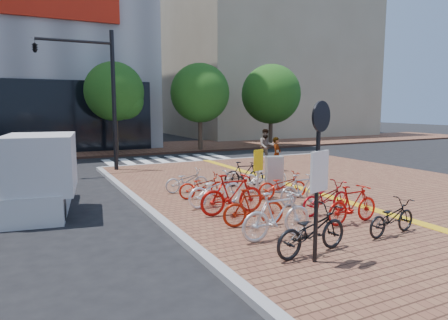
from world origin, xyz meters
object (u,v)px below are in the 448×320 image
bike_3 (232,194)px  bike_12 (265,177)px  bike_1 (277,215)px  bike_13 (244,174)px  bike_7 (392,217)px  yellow_sign (259,165)px  bike_8 (353,204)px  pedestrian_b (266,146)px  notice_sign (319,162)px  traffic_light_pole (79,74)px  box_truck (36,175)px  bike_2 (254,207)px  bike_10 (302,189)px  bike_5 (203,186)px  bike_11 (282,185)px  utility_box (274,174)px  bike_0 (312,230)px  pedestrian_a (277,154)px  bike_9 (326,198)px  bike_4 (215,189)px  bike_6 (187,181)px

bike_3 → bike_12: bearing=-45.2°
bike_1 → bike_13: bike_1 is taller
bike_7 → yellow_sign: 4.97m
bike_8 → pedestrian_b: (4.27, 11.00, 0.41)m
notice_sign → bike_3: bearing=87.5°
bike_12 → traffic_light_pole: (-5.42, 7.51, 4.07)m
bike_1 → box_truck: (-4.91, 5.87, 0.42)m
bike_2 → bike_10: 2.81m
bike_3 → bike_5: (0.05, 2.22, -0.16)m
bike_12 → pedestrian_b: (4.12, 6.43, 0.40)m
bike_10 → traffic_light_pole: 11.91m
bike_2 → bike_11: bike_2 is taller
bike_13 → box_truck: 7.32m
bike_7 → utility_box: (0.22, 5.44, 0.22)m
yellow_sign → bike_1: bearing=-115.4°
bike_0 → notice_sign: notice_sign is taller
bike_0 → pedestrian_a: 11.01m
bike_12 → pedestrian_b: bearing=-36.7°
bike_10 → bike_12: size_ratio=0.82×
pedestrian_a → utility_box: size_ratio=1.26×
bike_7 → bike_8: bike_8 is taller
bike_3 → bike_10: size_ratio=1.19×
yellow_sign → notice_sign: 5.83m
utility_box → bike_8: bearing=-95.1°
bike_13 → bike_12: bearing=-157.3°
bike_11 → bike_13: (-0.10, 2.44, 0.03)m
bike_11 → notice_sign: (-2.60, -4.93, 1.55)m
bike_5 → traffic_light_pole: size_ratio=0.25×
bike_3 → traffic_light_pole: 11.01m
bike_9 → pedestrian_b: size_ratio=0.97×
bike_7 → yellow_sign: size_ratio=1.00×
bike_9 → traffic_light_pole: size_ratio=0.27×
bike_2 → box_truck: size_ratio=0.37×
bike_4 → notice_sign: 5.27m
bike_4 → pedestrian_a: bearing=-59.7°
bike_7 → bike_11: (-0.15, 4.36, 0.02)m
pedestrian_b → utility_box: bearing=-105.6°
bike_2 → yellow_sign: bearing=-21.5°
bike_8 → box_truck: 9.36m
bike_6 → bike_9: 5.21m
utility_box → yellow_sign: (-1.03, -0.59, 0.49)m
box_truck → bike_4: bearing=-25.3°
bike_8 → box_truck: bearing=50.0°
bike_11 → utility_box: bearing=-8.7°
utility_box → bike_6: bearing=155.5°
pedestrian_a → bike_7: bearing=-144.2°
bike_0 → box_truck: size_ratio=0.44×
bike_9 → box_truck: box_truck is taller
bike_3 → bike_5: bearing=1.3°
notice_sign → traffic_light_pole: 14.28m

